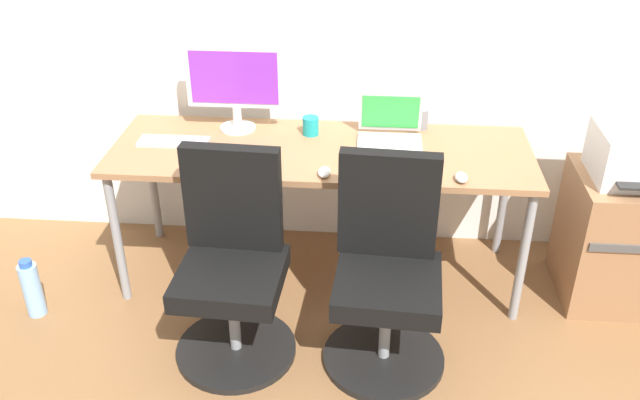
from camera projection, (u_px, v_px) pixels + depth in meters
The scene contains 16 objects.
ground_plane at pixel (321, 272), 3.63m from camera, with size 5.28×5.28×0.00m, color brown.
back_wall at pixel (328, 7), 3.34m from camera, with size 4.40×0.04×2.60m, color white.
desk at pixel (321, 159), 3.29m from camera, with size 2.01×0.68×0.73m.
office_chair_left at pixel (233, 267), 2.95m from camera, with size 0.54×0.54×0.94m.
office_chair_right at pixel (387, 275), 2.90m from camera, with size 0.54×0.54×0.94m.
side_cabinet at pixel (616, 237), 3.33m from camera, with size 0.48×0.51×0.65m.
printer at pixel (638, 155), 3.11m from camera, with size 0.38×0.40×0.24m.
water_bottle_on_floor at pixel (32, 289), 3.27m from camera, with size 0.09×0.09×0.31m.
desktop_monitor at pixel (235, 82), 3.34m from camera, with size 0.48×0.18×0.43m.
open_laptop at pixel (390, 131), 3.32m from camera, with size 0.31×0.26×0.23m.
keyboard_by_monitor at pixel (224, 169), 3.07m from camera, with size 0.34×0.12×0.02m, color #515156.
keyboard_by_laptop at pixel (174, 141), 3.32m from camera, with size 0.34×0.12×0.02m, color #B7B7B7.
mouse_by_monitor at pixel (461, 177), 2.98m from camera, with size 0.06×0.10×0.03m, color #B7B7B7.
mouse_by_laptop at pixel (324, 172), 3.02m from camera, with size 0.06×0.10×0.03m, color silver.
coffee_mug at pixel (311, 126), 3.39m from camera, with size 0.08×0.08×0.09m, color teal.
pen_cup at pixel (421, 119), 3.45m from camera, with size 0.07×0.07×0.10m, color slate.
Camera 1 is at (0.24, -2.94, 2.15)m, focal length 38.32 mm.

